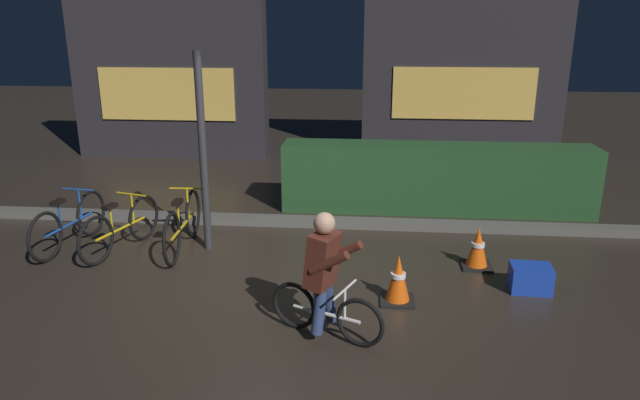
{
  "coord_description": "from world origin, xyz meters",
  "views": [
    {
      "loc": [
        0.78,
        -5.72,
        2.88
      ],
      "look_at": [
        0.2,
        0.6,
        0.9
      ],
      "focal_mm": 32.24,
      "sensor_mm": 36.0,
      "label": 1
    }
  ],
  "objects": [
    {
      "name": "ground_plane",
      "position": [
        0.0,
        0.0,
        0.0
      ],
      "size": [
        40.0,
        40.0,
        0.0
      ],
      "primitive_type": "plane",
      "color": "#2D261E"
    },
    {
      "name": "sidewalk_curb",
      "position": [
        0.0,
        2.2,
        0.06
      ],
      "size": [
        12.0,
        0.24,
        0.12
      ],
      "primitive_type": "cube",
      "color": "#56544F",
      "rests_on": "ground"
    },
    {
      "name": "hedge_row",
      "position": [
        1.8,
        3.1,
        0.53
      ],
      "size": [
        4.8,
        0.7,
        1.06
      ],
      "primitive_type": "cube",
      "color": "#214723",
      "rests_on": "ground"
    },
    {
      "name": "storefront_left",
      "position": [
        -3.59,
        6.5,
        2.12
      ],
      "size": [
        4.18,
        0.54,
        4.26
      ],
      "color": "#262328",
      "rests_on": "ground"
    },
    {
      "name": "storefront_right",
      "position": [
        2.71,
        7.2,
        2.22
      ],
      "size": [
        4.31,
        0.54,
        4.45
      ],
      "color": "#262328",
      "rests_on": "ground"
    },
    {
      "name": "street_post",
      "position": [
        -1.34,
        1.2,
        1.27
      ],
      "size": [
        0.1,
        0.1,
        2.55
      ],
      "primitive_type": "cylinder",
      "color": "#2D2D33",
      "rests_on": "ground"
    },
    {
      "name": "parked_bike_leftmost",
      "position": [
        -3.16,
        1.07,
        0.34
      ],
      "size": [
        0.46,
        1.59,
        0.74
      ],
      "rotation": [
        0.0,
        0.0,
        1.44
      ],
      "color": "black",
      "rests_on": "ground"
    },
    {
      "name": "parked_bike_left_mid",
      "position": [
        -2.43,
        1.0,
        0.33
      ],
      "size": [
        0.52,
        1.51,
        0.72
      ],
      "rotation": [
        0.0,
        0.0,
        1.3
      ],
      "color": "black",
      "rests_on": "ground"
    },
    {
      "name": "parked_bike_center_left",
      "position": [
        -1.64,
        1.13,
        0.35
      ],
      "size": [
        0.46,
        1.67,
        0.77
      ],
      "rotation": [
        0.0,
        0.0,
        1.62
      ],
      "color": "black",
      "rests_on": "ground"
    },
    {
      "name": "traffic_cone_near",
      "position": [
        1.1,
        -0.1,
        0.26
      ],
      "size": [
        0.36,
        0.36,
        0.54
      ],
      "color": "black",
      "rests_on": "ground"
    },
    {
      "name": "traffic_cone_far",
      "position": [
        2.1,
        0.91,
        0.25
      ],
      "size": [
        0.36,
        0.36,
        0.51
      ],
      "color": "black",
      "rests_on": "ground"
    },
    {
      "name": "blue_crate",
      "position": [
        2.58,
        0.3,
        0.15
      ],
      "size": [
        0.45,
        0.34,
        0.3
      ],
      "primitive_type": "cube",
      "rotation": [
        0.0,
        0.0,
        -0.04
      ],
      "color": "#193DB7",
      "rests_on": "ground"
    },
    {
      "name": "cyclist",
      "position": [
        0.38,
        -0.85,
        0.63
      ],
      "size": [
        1.11,
        0.65,
        1.25
      ],
      "rotation": [
        0.0,
        0.0,
        -0.4
      ],
      "color": "black",
      "rests_on": "ground"
    }
  ]
}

